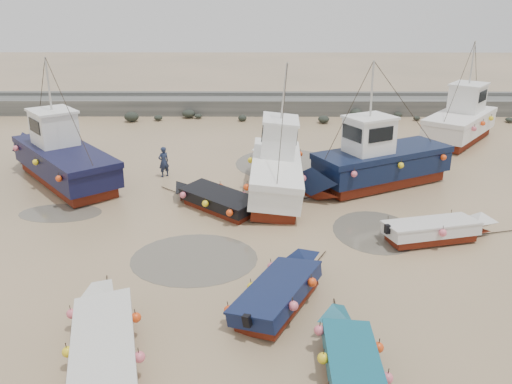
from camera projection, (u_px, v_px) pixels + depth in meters
ground at (251, 249)px, 19.35m from camera, size 120.00×120.00×0.00m
seawall at (256, 106)px, 39.39m from camera, size 60.00×4.92×1.50m
puddle_a at (194, 259)px, 18.69m from camera, size 4.78×4.78×0.01m
puddle_b at (375, 231)px, 20.74m from camera, size 3.50×3.50×0.01m
puddle_c at (61, 213)px, 22.41m from camera, size 3.70×3.70×0.01m
puddle_d at (285, 164)px, 28.54m from camera, size 5.73×5.73×0.01m
dinghy_0 at (105, 338)px, 13.69m from camera, size 2.92×6.64×1.43m
dinghy_1 at (285, 288)px, 15.94m from camera, size 3.55×5.57×1.43m
dinghy_2 at (349, 353)px, 13.09m from camera, size 1.86×5.10×1.43m
dinghy_3 at (440, 228)px, 19.83m from camera, size 5.92×2.41×1.43m
dinghy_4 at (214, 197)px, 22.75m from camera, size 5.07×4.48×1.43m
cabin_boat_0 at (59, 156)px, 25.73m from camera, size 8.16×8.96×6.22m
cabin_boat_1 at (273, 166)px, 24.25m from camera, size 2.98×9.88×6.22m
cabin_boat_2 at (373, 162)px, 24.84m from camera, size 9.68×5.88×6.22m
cabin_boat_3 at (464, 119)px, 32.50m from camera, size 7.08×8.11×6.22m
person at (165, 176)px, 26.67m from camera, size 0.72×0.69×1.65m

